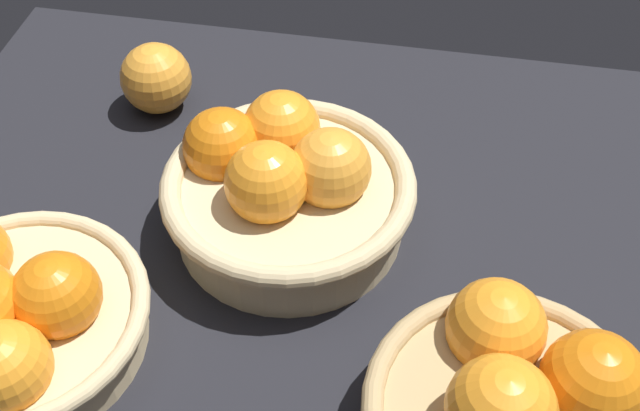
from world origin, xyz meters
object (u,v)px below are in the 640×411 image
(loose_orange_front_gap, at_px, (156,78))
(basket_near_right, at_px, (514,406))
(basket_near_left, at_px, (13,316))
(basket_center, at_px, (282,186))

(loose_orange_front_gap, bearing_deg, basket_near_right, -40.60)
(basket_near_left, bearing_deg, basket_near_right, -1.55)
(basket_center, bearing_deg, loose_orange_front_gap, 139.75)
(basket_near_right, relative_size, loose_orange_front_gap, 2.82)
(basket_near_right, xyz_separation_m, loose_orange_front_gap, (-0.40, 0.35, -0.01))
(basket_near_left, bearing_deg, loose_orange_front_gap, 87.43)
(basket_near_left, xyz_separation_m, basket_near_right, (0.42, -0.01, 0.00))
(basket_center, distance_m, loose_orange_front_gap, 0.23)
(basket_near_right, relative_size, basket_center, 0.92)
(basket_near_left, height_order, basket_near_right, basket_near_right)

